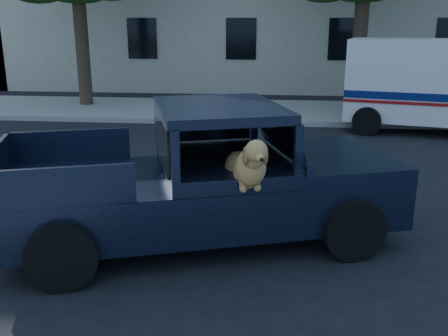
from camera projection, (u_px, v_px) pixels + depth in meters
The scene contains 5 objects.
ground at pixel (108, 218), 7.56m from camera, with size 120.00×120.00×0.00m, color black.
far_sidewalk at pixel (200, 110), 16.31m from camera, with size 60.00×4.00×0.15m, color gray.
lane_stripes at pixel (252, 161), 10.60m from camera, with size 21.60×0.14×0.01m, color silver, non-canonical shape.
pickup_truck at pixel (195, 196), 6.65m from camera, with size 5.49×3.49×1.83m.
mail_truck at pixel (429, 92), 13.24m from camera, with size 4.77×3.10×2.42m.
Camera 1 is at (2.49, -6.81, 2.86)m, focal length 40.00 mm.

